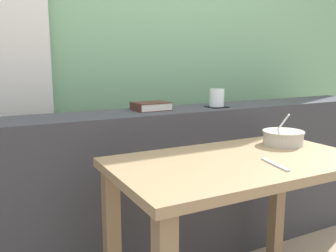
{
  "coord_description": "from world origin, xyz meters",
  "views": [
    {
      "loc": [
        -0.86,
        -1.09,
        1.09
      ],
      "look_at": [
        -0.08,
        0.39,
        0.79
      ],
      "focal_mm": 38.86,
      "sensor_mm": 36.0,
      "label": 1
    }
  ],
  "objects_px": {
    "coaster_square": "(217,107)",
    "juice_glass": "(217,98)",
    "soup_bowl": "(283,138)",
    "fork_utensil": "(275,164)",
    "closed_book": "(151,106)",
    "breakfast_table": "(238,192)"
  },
  "relations": [
    {
      "from": "coaster_square",
      "to": "juice_glass",
      "type": "bearing_deg",
      "value": 0.0
    },
    {
      "from": "soup_bowl",
      "to": "juice_glass",
      "type": "bearing_deg",
      "value": 101.49
    },
    {
      "from": "soup_bowl",
      "to": "fork_utensil",
      "type": "distance_m",
      "value": 0.36
    },
    {
      "from": "fork_utensil",
      "to": "soup_bowl",
      "type": "bearing_deg",
      "value": 51.65
    },
    {
      "from": "coaster_square",
      "to": "closed_book",
      "type": "height_order",
      "value": "closed_book"
    },
    {
      "from": "soup_bowl",
      "to": "closed_book",
      "type": "bearing_deg",
      "value": 133.27
    },
    {
      "from": "breakfast_table",
      "to": "juice_glass",
      "type": "relative_size",
      "value": 10.57
    },
    {
      "from": "coaster_square",
      "to": "soup_bowl",
      "type": "relative_size",
      "value": 0.53
    },
    {
      "from": "juice_glass",
      "to": "closed_book",
      "type": "bearing_deg",
      "value": 169.98
    },
    {
      "from": "breakfast_table",
      "to": "fork_utensil",
      "type": "height_order",
      "value": "fork_utensil"
    },
    {
      "from": "juice_glass",
      "to": "closed_book",
      "type": "relative_size",
      "value": 0.51
    },
    {
      "from": "closed_book",
      "to": "fork_utensil",
      "type": "height_order",
      "value": "closed_book"
    },
    {
      "from": "breakfast_table",
      "to": "juice_glass",
      "type": "bearing_deg",
      "value": 63.8
    },
    {
      "from": "fork_utensil",
      "to": "juice_glass",
      "type": "bearing_deg",
      "value": 84.66
    },
    {
      "from": "closed_book",
      "to": "juice_glass",
      "type": "bearing_deg",
      "value": -10.02
    },
    {
      "from": "breakfast_table",
      "to": "soup_bowl",
      "type": "xyz_separation_m",
      "value": [
        0.34,
        0.11,
        0.17
      ]
    },
    {
      "from": "juice_glass",
      "to": "fork_utensil",
      "type": "height_order",
      "value": "juice_glass"
    },
    {
      "from": "breakfast_table",
      "to": "closed_book",
      "type": "relative_size",
      "value": 5.41
    },
    {
      "from": "breakfast_table",
      "to": "coaster_square",
      "type": "relative_size",
      "value": 10.01
    },
    {
      "from": "breakfast_table",
      "to": "coaster_square",
      "type": "distance_m",
      "value": 0.64
    },
    {
      "from": "juice_glass",
      "to": "closed_book",
      "type": "distance_m",
      "value": 0.37
    },
    {
      "from": "breakfast_table",
      "to": "fork_utensil",
      "type": "xyz_separation_m",
      "value": [
        0.07,
        -0.13,
        0.14
      ]
    }
  ]
}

